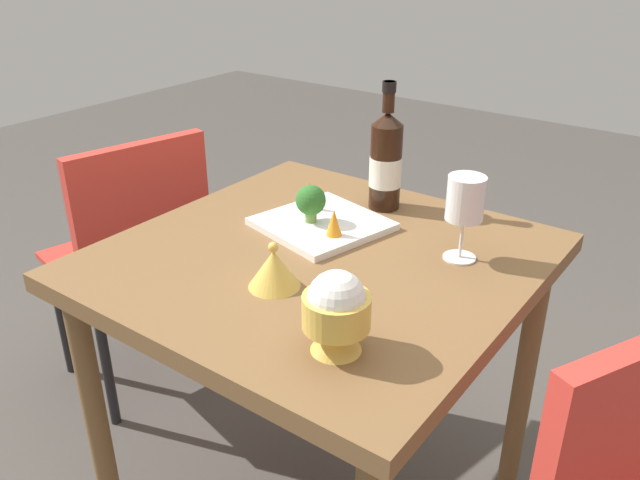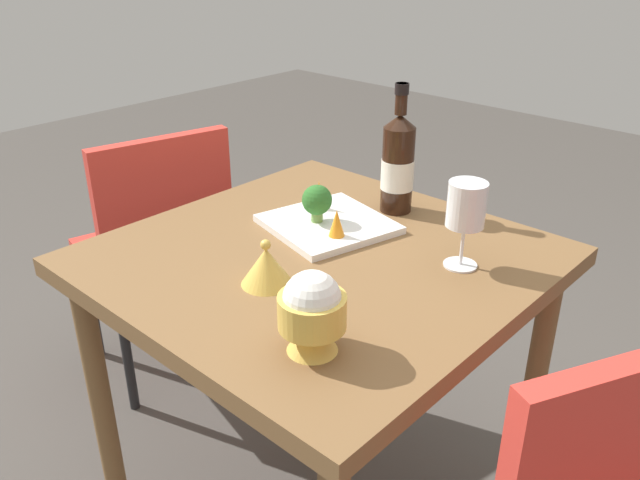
{
  "view_description": "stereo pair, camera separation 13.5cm",
  "coord_description": "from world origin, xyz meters",
  "px_view_note": "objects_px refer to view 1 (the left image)",
  "views": [
    {
      "loc": [
        0.72,
        -0.98,
        1.37
      ],
      "look_at": [
        0.0,
        0.0,
        0.78
      ],
      "focal_mm": 36.51,
      "sensor_mm": 36.0,
      "label": 1
    },
    {
      "loc": [
        0.82,
        -0.89,
        1.37
      ],
      "look_at": [
        0.0,
        0.0,
        0.78
      ],
      "focal_mm": 36.51,
      "sensor_mm": 36.0,
      "label": 2
    }
  ],
  "objects_px": {
    "wine_glass": "(465,201)",
    "rice_bowl": "(336,311)",
    "rice_bowl_lid": "(274,269)",
    "serving_plate": "(322,224)",
    "wine_bottle": "(386,161)",
    "carrot_garnish_left": "(309,195)",
    "chair_by_wall": "(136,243)",
    "broccoli_floret": "(311,201)",
    "carrot_garnish_right": "(334,222)"
  },
  "relations": [
    {
      "from": "carrot_garnish_right",
      "to": "rice_bowl_lid",
      "type": "bearing_deg",
      "value": -84.93
    },
    {
      "from": "rice_bowl_lid",
      "to": "carrot_garnish_right",
      "type": "distance_m",
      "value": 0.22
    },
    {
      "from": "carrot_garnish_right",
      "to": "wine_glass",
      "type": "bearing_deg",
      "value": 19.34
    },
    {
      "from": "rice_bowl_lid",
      "to": "wine_bottle",
      "type": "bearing_deg",
      "value": 94.05
    },
    {
      "from": "wine_glass",
      "to": "rice_bowl_lid",
      "type": "xyz_separation_m",
      "value": [
        -0.23,
        -0.31,
        -0.09
      ]
    },
    {
      "from": "rice_bowl_lid",
      "to": "carrot_garnish_left",
      "type": "distance_m",
      "value": 0.34
    },
    {
      "from": "rice_bowl_lid",
      "to": "serving_plate",
      "type": "bearing_deg",
      "value": 107.52
    },
    {
      "from": "wine_bottle",
      "to": "serving_plate",
      "type": "distance_m",
      "value": 0.22
    },
    {
      "from": "wine_glass",
      "to": "rice_bowl",
      "type": "distance_m",
      "value": 0.42
    },
    {
      "from": "wine_bottle",
      "to": "carrot_garnish_left",
      "type": "distance_m",
      "value": 0.2
    },
    {
      "from": "wine_glass",
      "to": "carrot_garnish_left",
      "type": "xyz_separation_m",
      "value": [
        -0.38,
        -0.0,
        -0.08
      ]
    },
    {
      "from": "carrot_garnish_left",
      "to": "chair_by_wall",
      "type": "bearing_deg",
      "value": -173.58
    },
    {
      "from": "chair_by_wall",
      "to": "wine_glass",
      "type": "bearing_deg",
      "value": -73.27
    },
    {
      "from": "broccoli_floret",
      "to": "carrot_garnish_left",
      "type": "height_order",
      "value": "broccoli_floret"
    },
    {
      "from": "broccoli_floret",
      "to": "carrot_garnish_left",
      "type": "bearing_deg",
      "value": 129.38
    },
    {
      "from": "rice_bowl",
      "to": "serving_plate",
      "type": "xyz_separation_m",
      "value": [
        -0.3,
        0.37,
        -0.07
      ]
    },
    {
      "from": "rice_bowl",
      "to": "carrot_garnish_right",
      "type": "distance_m",
      "value": 0.4
    },
    {
      "from": "rice_bowl",
      "to": "broccoli_floret",
      "type": "distance_m",
      "value": 0.47
    },
    {
      "from": "rice_bowl_lid",
      "to": "carrot_garnish_right",
      "type": "bearing_deg",
      "value": 95.07
    },
    {
      "from": "wine_bottle",
      "to": "rice_bowl_lid",
      "type": "xyz_separation_m",
      "value": [
        0.03,
        -0.45,
        -0.08
      ]
    },
    {
      "from": "broccoli_floret",
      "to": "carrot_garnish_left",
      "type": "relative_size",
      "value": 1.27
    },
    {
      "from": "wine_glass",
      "to": "carrot_garnish_left",
      "type": "height_order",
      "value": "wine_glass"
    },
    {
      "from": "wine_glass",
      "to": "rice_bowl",
      "type": "bearing_deg",
      "value": -93.12
    },
    {
      "from": "wine_bottle",
      "to": "wine_glass",
      "type": "bearing_deg",
      "value": -27.66
    },
    {
      "from": "chair_by_wall",
      "to": "carrot_garnish_left",
      "type": "xyz_separation_m",
      "value": [
        0.59,
        0.07,
        0.27
      ]
    },
    {
      "from": "rice_bowl",
      "to": "chair_by_wall",
      "type": "bearing_deg",
      "value": 160.3
    },
    {
      "from": "rice_bowl",
      "to": "carrot_garnish_left",
      "type": "relative_size",
      "value": 2.11
    },
    {
      "from": "wine_glass",
      "to": "carrot_garnish_right",
      "type": "distance_m",
      "value": 0.28
    },
    {
      "from": "wine_glass",
      "to": "wine_bottle",
      "type": "bearing_deg",
      "value": 152.34
    },
    {
      "from": "wine_glass",
      "to": "serving_plate",
      "type": "xyz_separation_m",
      "value": [
        -0.32,
        -0.04,
        -0.12
      ]
    },
    {
      "from": "carrot_garnish_right",
      "to": "chair_by_wall",
      "type": "bearing_deg",
      "value": 178.52
    },
    {
      "from": "carrot_garnish_left",
      "to": "carrot_garnish_right",
      "type": "xyz_separation_m",
      "value": [
        0.13,
        -0.08,
        -0.0
      ]
    },
    {
      "from": "rice_bowl",
      "to": "broccoli_floret",
      "type": "xyz_separation_m",
      "value": [
        -0.31,
        0.35,
        -0.01
      ]
    },
    {
      "from": "wine_bottle",
      "to": "rice_bowl_lid",
      "type": "height_order",
      "value": "wine_bottle"
    },
    {
      "from": "rice_bowl_lid",
      "to": "broccoli_floret",
      "type": "relative_size",
      "value": 1.17
    },
    {
      "from": "chair_by_wall",
      "to": "carrot_garnish_right",
      "type": "distance_m",
      "value": 0.77
    },
    {
      "from": "rice_bowl_lid",
      "to": "broccoli_floret",
      "type": "height_order",
      "value": "broccoli_floret"
    },
    {
      "from": "wine_glass",
      "to": "carrot_garnish_left",
      "type": "bearing_deg",
      "value": -179.4
    },
    {
      "from": "serving_plate",
      "to": "broccoli_floret",
      "type": "height_order",
      "value": "broccoli_floret"
    },
    {
      "from": "serving_plate",
      "to": "wine_bottle",
      "type": "bearing_deg",
      "value": 73.93
    },
    {
      "from": "broccoli_floret",
      "to": "rice_bowl",
      "type": "bearing_deg",
      "value": -48.06
    },
    {
      "from": "wine_glass",
      "to": "serving_plate",
      "type": "distance_m",
      "value": 0.34
    },
    {
      "from": "wine_glass",
      "to": "rice_bowl",
      "type": "height_order",
      "value": "wine_glass"
    },
    {
      "from": "broccoli_floret",
      "to": "wine_bottle",
      "type": "bearing_deg",
      "value": 70.71
    },
    {
      "from": "chair_by_wall",
      "to": "wine_glass",
      "type": "distance_m",
      "value": 1.04
    },
    {
      "from": "wine_bottle",
      "to": "serving_plate",
      "type": "height_order",
      "value": "wine_bottle"
    },
    {
      "from": "wine_bottle",
      "to": "rice_bowl",
      "type": "height_order",
      "value": "wine_bottle"
    },
    {
      "from": "chair_by_wall",
      "to": "rice_bowl",
      "type": "bearing_deg",
      "value": -97.11
    },
    {
      "from": "broccoli_floret",
      "to": "rice_bowl_lid",
      "type": "bearing_deg",
      "value": -67.8
    },
    {
      "from": "chair_by_wall",
      "to": "carrot_garnish_right",
      "type": "relative_size",
      "value": 14.19
    }
  ]
}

